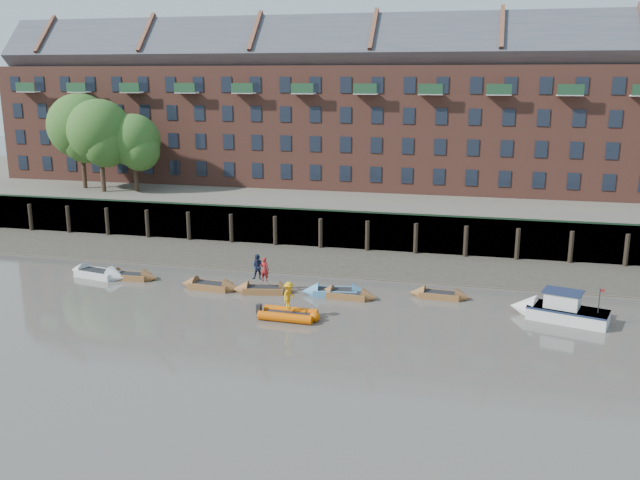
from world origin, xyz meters
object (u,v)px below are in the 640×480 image
(rowboat_0, at_px, (97,274))
(rowboat_2, at_px, (210,286))
(rowboat_5, at_px, (347,295))
(person_rower_a, at_px, (265,269))
(rowboat_4, at_px, (335,292))
(rowboat_6, at_px, (440,295))
(motor_launch, at_px, (552,309))
(rowboat_1, at_px, (131,276))
(rib_tender, at_px, (290,315))
(rowboat_3, at_px, (264,290))
(person_rower_b, at_px, (258,267))
(person_rib_crew, at_px, (289,296))

(rowboat_0, relative_size, rowboat_2, 1.15)
(rowboat_5, bearing_deg, person_rower_a, -172.32)
(rowboat_4, relative_size, rowboat_6, 1.13)
(motor_launch, bearing_deg, rowboat_5, 12.25)
(rowboat_1, bearing_deg, rowboat_2, -8.25)
(rib_tender, xyz_separation_m, motor_launch, (15.28, 3.78, 0.32))
(rib_tender, distance_m, person_rower_a, 5.53)
(rowboat_1, relative_size, person_rower_a, 2.54)
(rowboat_3, distance_m, person_rower_b, 1.57)
(rowboat_0, bearing_deg, rowboat_5, 10.71)
(person_rower_b, distance_m, person_rib_crew, 5.74)
(rowboat_0, xyz_separation_m, rowboat_4, (17.75, -0.08, -0.02))
(rowboat_4, distance_m, rowboat_5, 0.94)
(person_rower_b, bearing_deg, rowboat_1, 170.69)
(rowboat_3, height_order, person_rower_a, person_rower_a)
(rib_tender, relative_size, motor_launch, 0.62)
(rowboat_2, bearing_deg, motor_launch, 3.06)
(rowboat_5, xyz_separation_m, rib_tender, (-2.55, -4.69, 0.06))
(rowboat_5, height_order, rowboat_6, rowboat_5)
(rowboat_2, distance_m, person_rib_crew, 8.17)
(person_rower_a, bearing_deg, rowboat_6, -166.92)
(rowboat_6, bearing_deg, person_rower_b, -169.44)
(rowboat_4, bearing_deg, rib_tender, -116.93)
(rowboat_6, xyz_separation_m, person_rower_b, (-12.07, -1.51, 1.51))
(motor_launch, relative_size, person_rib_crew, 3.51)
(rowboat_6, distance_m, person_rower_a, 11.75)
(rowboat_6, distance_m, person_rib_crew, 10.58)
(rowboat_1, bearing_deg, rowboat_4, -1.62)
(rowboat_1, xyz_separation_m, rowboat_2, (6.50, -0.82, 0.01))
(person_rower_a, bearing_deg, rowboat_3, -7.87)
(rowboat_5, relative_size, motor_launch, 0.70)
(rowboat_0, distance_m, person_rower_a, 13.13)
(rib_tender, bearing_deg, rowboat_1, 161.17)
(rowboat_5, distance_m, motor_launch, 12.77)
(rowboat_4, bearing_deg, rowboat_1, 170.82)
(rowboat_5, bearing_deg, person_rower_b, -174.71)
(rowboat_0, xyz_separation_m, rowboat_1, (2.62, 0.08, -0.04))
(rowboat_0, relative_size, person_rower_a, 3.15)
(rowboat_1, height_order, person_rower_a, person_rower_a)
(person_rib_crew, bearing_deg, rowboat_3, 46.75)
(rowboat_2, relative_size, rib_tender, 1.21)
(rowboat_1, xyz_separation_m, rowboat_5, (16.01, -0.47, -0.00))
(rowboat_1, relative_size, rowboat_6, 1.02)
(person_rower_a, distance_m, person_rib_crew, 5.24)
(rowboat_3, bearing_deg, motor_launch, -12.46)
(rowboat_0, xyz_separation_m, rowboat_3, (12.94, -0.66, -0.04))
(rowboat_1, height_order, rowboat_4, rowboat_4)
(rowboat_1, relative_size, rowboat_2, 0.93)
(rowboat_3, relative_size, person_rower_b, 2.52)
(rowboat_4, bearing_deg, person_rower_b, 175.51)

